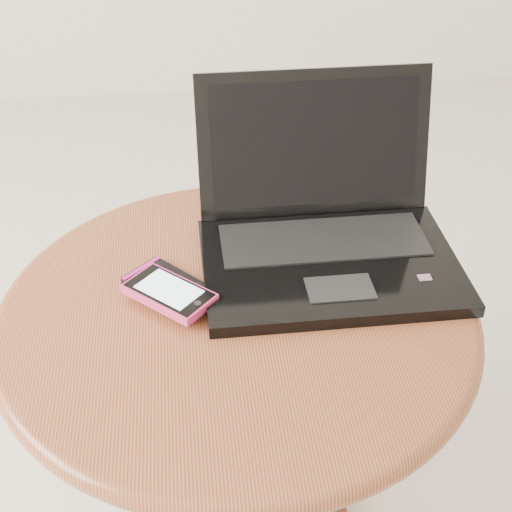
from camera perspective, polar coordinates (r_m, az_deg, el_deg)
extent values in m
cylinder|color=#4B2510|center=(1.15, -1.27, -13.61)|extent=(0.10, 0.10, 0.45)
cylinder|color=brown|center=(0.98, -1.45, -4.42)|extent=(0.61, 0.61, 0.03)
torus|color=brown|center=(0.98, -1.45, -4.42)|extent=(0.64, 0.64, 0.03)
cube|color=black|center=(1.03, 5.80, -0.75)|extent=(0.36, 0.25, 0.02)
cube|color=black|center=(1.06, 5.30, 1.28)|extent=(0.30, 0.11, 0.00)
cube|color=black|center=(0.97, 6.59, -2.52)|extent=(0.09, 0.06, 0.00)
cube|color=red|center=(1.01, 13.05, -1.65)|extent=(0.02, 0.01, 0.00)
cube|color=black|center=(1.09, 4.57, 8.76)|extent=(0.35, 0.06, 0.21)
cube|color=black|center=(1.09, 4.61, 8.71)|extent=(0.31, 0.05, 0.18)
cube|color=black|center=(0.99, -6.65, -2.52)|extent=(0.14, 0.14, 0.01)
cube|color=#B11C7D|center=(1.02, -8.93, -0.93)|extent=(0.05, 0.05, 0.00)
cube|color=#D23066|center=(0.96, -6.78, -2.93)|extent=(0.13, 0.13, 0.01)
cube|color=black|center=(0.96, -6.81, -2.62)|extent=(0.12, 0.12, 0.00)
cube|color=#ADC9D8|center=(0.96, -6.81, -2.58)|extent=(0.09, 0.09, 0.00)
cylinder|color=black|center=(0.93, -4.59, -3.69)|extent=(0.01, 0.01, 0.00)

